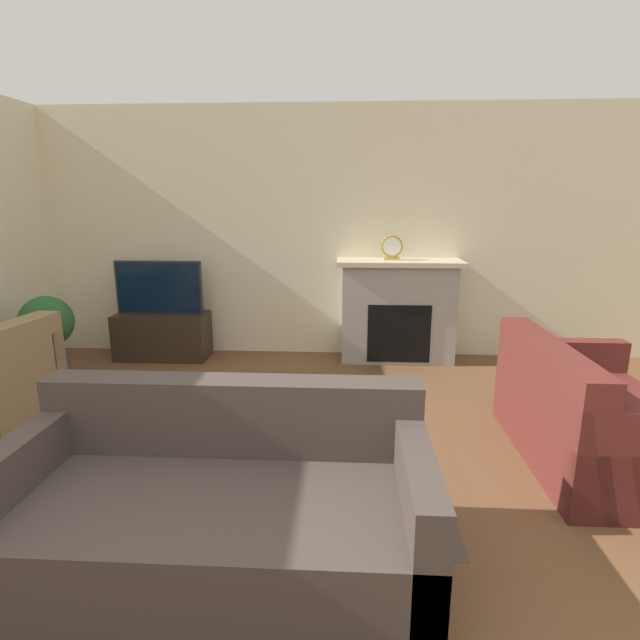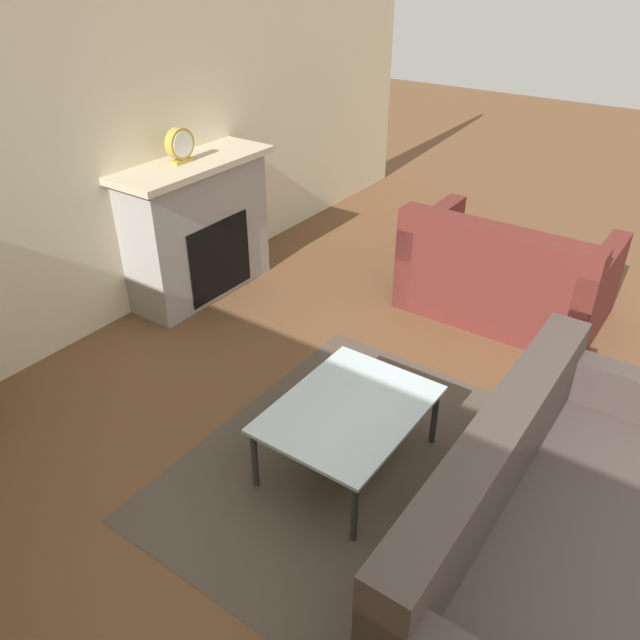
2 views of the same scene
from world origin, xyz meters
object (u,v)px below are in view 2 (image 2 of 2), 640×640
object	(u,v)px
mantel_clock	(180,145)
couch_loveseat	(504,278)
couch_sectional	(557,544)
coffee_table	(349,413)

from	to	relation	value
mantel_clock	couch_loveseat	bearing A→B (deg)	-61.24
couch_sectional	couch_loveseat	xyz separation A→B (m)	(2.22, 1.09, 0.00)
couch_loveseat	mantel_clock	world-z (taller)	mantel_clock
coffee_table	mantel_clock	distance (m)	2.43
coffee_table	mantel_clock	size ratio (longest dim) A/B	3.63
mantel_clock	coffee_table	bearing A→B (deg)	-113.68
couch_sectional	mantel_clock	bearing A→B (deg)	71.99
coffee_table	mantel_clock	bearing A→B (deg)	66.32
coffee_table	couch_loveseat	bearing A→B (deg)	-1.81
couch_sectional	coffee_table	distance (m)	1.17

